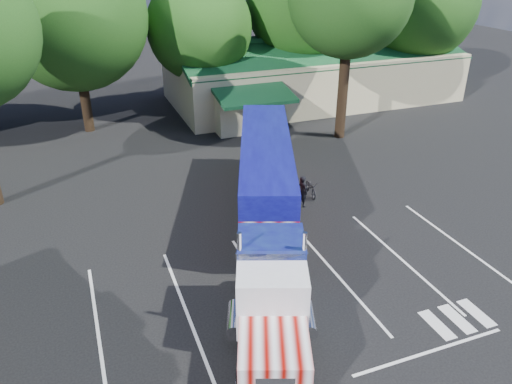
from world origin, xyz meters
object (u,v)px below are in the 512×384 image
object	(u,v)px
woman	(303,191)
bicycle	(311,187)
silver_sedan	(301,107)
semi_truck	(267,192)

from	to	relation	value
woman	bicycle	distance (m)	1.47
woman	silver_sedan	bearing A→B (deg)	-36.08
semi_truck	bicycle	bearing A→B (deg)	58.88
semi_truck	silver_sedan	size ratio (longest dim) A/B	4.71
bicycle	semi_truck	bearing A→B (deg)	-132.31
silver_sedan	semi_truck	bearing A→B (deg)	157.02
semi_truck	silver_sedan	distance (m)	18.65
woman	silver_sedan	size ratio (longest dim) A/B	0.43
woman	silver_sedan	distance (m)	15.48
bicycle	silver_sedan	world-z (taller)	silver_sedan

